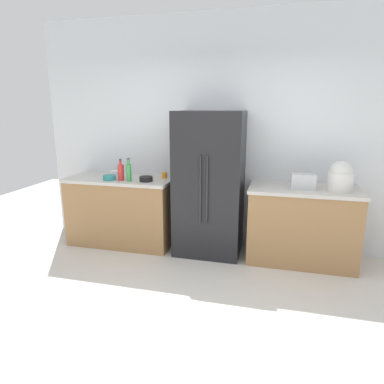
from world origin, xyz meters
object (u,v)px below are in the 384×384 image
cup_a (299,181)px  cup_b (164,175)px  toaster (303,182)px  bowl_b (116,173)px  rice_cooker (341,177)px  bottle_a (129,172)px  bowl_a (146,179)px  bottle_b (121,172)px  refrigerator (209,184)px  bowl_c (109,178)px

cup_a → cup_b: 1.73m
toaster → bowl_b: bearing=175.4°
toaster → rice_cooker: (0.40, 0.01, 0.07)m
toaster → cup_a: 0.21m
toaster → bottle_a: size_ratio=0.90×
bowl_a → bowl_b: bearing=155.5°
bowl_a → bowl_b: bowl_b is taller
bottle_b → cup_b: bottle_b is taller
rice_cooker → bowl_b: 2.87m
rice_cooker → bottle_a: 2.53m
refrigerator → bowl_c: refrigerator is taller
bottle_a → bottle_b: size_ratio=1.09×
refrigerator → bottle_a: refrigerator is taller
toaster → bowl_a: bearing=-178.5°
bowl_a → cup_a: bearing=7.5°
bowl_b → bowl_c: size_ratio=0.95×
rice_cooker → bowl_c: bearing=-178.0°
rice_cooker → bottle_b: rice_cooker is taller
bottle_b → cup_a: size_ratio=2.52×
cup_b → bowl_a: size_ratio=0.45×
bowl_b → bowl_c: (0.05, -0.28, -0.00)m
bowl_b → rice_cooker: bearing=-3.7°
cup_a → bowl_c: bearing=-173.1°
bottle_b → bowl_b: (-0.21, 0.27, -0.07)m
cup_b → bottle_b: bearing=-152.0°
rice_cooker → bowl_c: size_ratio=2.08×
refrigerator → cup_a: refrigerator is taller
refrigerator → bottle_b: bearing=-173.4°
toaster → bowl_c: 2.42m
bowl_a → cup_b: bearing=56.9°
bottle_b → bottle_a: bearing=-17.7°
rice_cooker → bowl_a: bearing=-178.5°
toaster → bottle_a: 2.13m
bottle_a → cup_a: (2.10, 0.31, -0.07)m
bowl_b → bottle_a: bearing=-42.4°
cup_a → cup_b: cup_a is taller
rice_cooker → cup_a: rice_cooker is taller
refrigerator → rice_cooker: size_ratio=5.23×
bottle_a → bowl_a: bottle_a is taller
refrigerator → bowl_b: (-1.35, 0.13, 0.05)m
bottle_a → cup_a: size_ratio=2.74×
rice_cooker → cup_b: bearing=175.0°
bottle_a → bowl_a: 0.24m
bottle_b → cup_b: (0.50, 0.27, -0.07)m
refrigerator → rice_cooker: 1.53m
toaster → bowl_b: (-2.47, 0.20, -0.06)m
toaster → bottle_b: 2.26m
toaster → cup_a: bearing=98.9°
bottle_a → cup_b: bottle_a is taller
cup_a → cup_b: (-1.73, -0.00, -0.02)m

